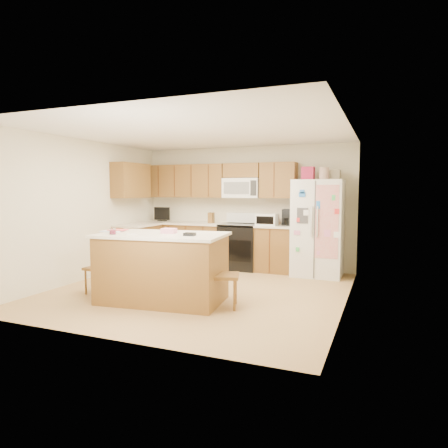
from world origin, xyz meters
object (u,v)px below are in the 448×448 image
at_px(stove, 240,246).
at_px(windsor_chair_left, 100,267).
at_px(island, 162,267).
at_px(windsor_chair_right, 223,275).
at_px(windsor_chair_back, 184,262).
at_px(refrigerator, 318,227).

relative_size(stove, windsor_chair_left, 1.31).
relative_size(stove, island, 0.58).
distance_m(island, windsor_chair_left, 1.13).
bearing_deg(windsor_chair_left, stove, 62.87).
relative_size(windsor_chair_left, windsor_chair_right, 0.91).
bearing_deg(windsor_chair_back, island, -87.84).
xyz_separation_m(island, windsor_chair_back, (-0.03, 0.70, -0.04)).
distance_m(stove, refrigerator, 1.63).
bearing_deg(refrigerator, island, -124.61).
bearing_deg(island, windsor_chair_right, 3.47).
relative_size(refrigerator, island, 1.05).
bearing_deg(windsor_chair_right, windsor_chair_back, 145.63).
bearing_deg(windsor_chair_back, windsor_chair_right, -34.37).
height_order(stove, windsor_chair_left, stove).
xyz_separation_m(refrigerator, windsor_chair_right, (-0.88, -2.55, -0.47)).
bearing_deg(windsor_chair_back, refrigerator, 46.21).
bearing_deg(stove, refrigerator, -2.30).
relative_size(island, windsor_chair_back, 2.02).
distance_m(refrigerator, windsor_chair_left, 3.95).
relative_size(refrigerator, windsor_chair_back, 2.12).
relative_size(refrigerator, windsor_chair_right, 2.15).
bearing_deg(windsor_chair_back, stove, 82.55).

